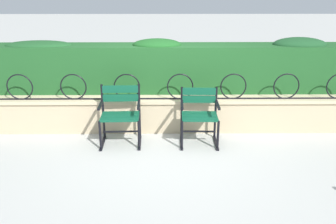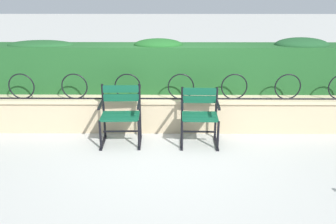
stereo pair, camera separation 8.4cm
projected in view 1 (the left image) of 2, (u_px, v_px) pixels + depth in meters
The scene contains 6 objects.
ground_plane at pixel (168, 150), 5.15m from camera, with size 60.00×60.00×0.00m, color #ADADA8.
stone_wall at pixel (168, 114), 5.79m from camera, with size 7.92×0.41×0.56m.
iron_arch_fence at pixel (155, 88), 5.57m from camera, with size 7.37×0.02×0.42m.
hedge_row at pixel (168, 66), 6.03m from camera, with size 7.76×0.65×0.91m.
park_chair_left at pixel (120, 113), 5.27m from camera, with size 0.62×0.54×0.87m.
park_chair_right at pixel (199, 114), 5.28m from camera, with size 0.58×0.54×0.83m.
Camera 1 is at (-0.05, -4.68, 2.22)m, focal length 37.53 mm.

